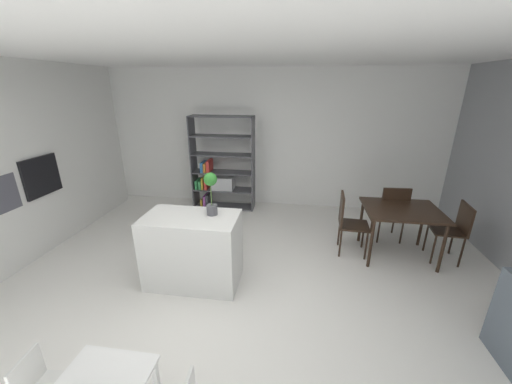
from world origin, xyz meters
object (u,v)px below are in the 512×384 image
object	(u,v)px
potted_plant_on_island	(211,190)
dining_chair_island_side	(348,219)
built_in_oven	(41,176)
kitchen_island	(193,250)
dining_chair_window_side	(454,227)
open_bookshelf	(219,172)
dining_chair_far	(392,210)
dining_table	(402,214)

from	to	relation	value
potted_plant_on_island	dining_chair_island_side	distance (m)	2.11
built_in_oven	dining_chair_island_side	world-z (taller)	built_in_oven
built_in_oven	kitchen_island	size ratio (longest dim) A/B	0.53
dining_chair_window_side	potted_plant_on_island	bearing A→B (deg)	-68.68
kitchen_island	open_bookshelf	world-z (taller)	open_bookshelf
built_in_oven	potted_plant_on_island	bearing A→B (deg)	-9.36
dining_chair_far	built_in_oven	bearing A→B (deg)	6.75
dining_chair_far	dining_chair_window_side	bearing A→B (deg)	144.36
dining_chair_island_side	dining_chair_window_side	bearing A→B (deg)	-87.06
dining_chair_island_side	dining_chair_far	world-z (taller)	dining_chair_far
kitchen_island	dining_table	size ratio (longest dim) A/B	1.11
kitchen_island	potted_plant_on_island	bearing A→B (deg)	22.02
potted_plant_on_island	dining_table	distance (m)	2.72
open_bookshelf	dining_chair_far	xyz separation A→B (m)	(3.06, -1.02, -0.20)
built_in_oven	open_bookshelf	bearing A→B (deg)	42.34
kitchen_island	dining_chair_island_side	xyz separation A→B (m)	(2.02, 1.03, 0.09)
open_bookshelf	dining_table	bearing A→B (deg)	-25.63
open_bookshelf	dining_table	size ratio (longest dim) A/B	1.81
open_bookshelf	dining_chair_island_side	bearing A→B (deg)	-32.13
dining_chair_window_side	dining_chair_far	xyz separation A→B (m)	(-0.72, 0.45, 0.02)
dining_table	dining_chair_island_side	size ratio (longest dim) A/B	1.12
dining_chair_island_side	dining_chair_far	distance (m)	0.86
potted_plant_on_island	open_bookshelf	xyz separation A→B (m)	(-0.56, 2.39, -0.47)
potted_plant_on_island	dining_chair_island_side	world-z (taller)	potted_plant_on_island
dining_table	kitchen_island	bearing A→B (deg)	-159.63
open_bookshelf	dining_chair_island_side	size ratio (longest dim) A/B	2.02
kitchen_island	potted_plant_on_island	world-z (taller)	potted_plant_on_island
potted_plant_on_island	kitchen_island	bearing A→B (deg)	-157.98
open_bookshelf	dining_chair_far	bearing A→B (deg)	-18.45
dining_table	dining_chair_island_side	xyz separation A→B (m)	(-0.73, 0.01, -0.13)
dining_chair_island_side	dining_chair_far	size ratio (longest dim) A/B	0.98
built_in_oven	dining_chair_window_side	size ratio (longest dim) A/B	0.70
potted_plant_on_island	dining_chair_window_side	size ratio (longest dim) A/B	0.61
open_bookshelf	dining_table	world-z (taller)	open_bookshelf
dining_table	dining_chair_far	distance (m)	0.46
built_in_oven	dining_chair_window_side	distance (m)	5.97
dining_chair_far	open_bookshelf	bearing A→B (deg)	-21.77
dining_table	open_bookshelf	bearing A→B (deg)	154.37
kitchen_island	built_in_oven	bearing A→B (deg)	167.49
dining_table	dining_chair_far	size ratio (longest dim) A/B	1.09
potted_plant_on_island	dining_chair_window_side	world-z (taller)	potted_plant_on_island
kitchen_island	dining_chair_island_side	bearing A→B (deg)	26.98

